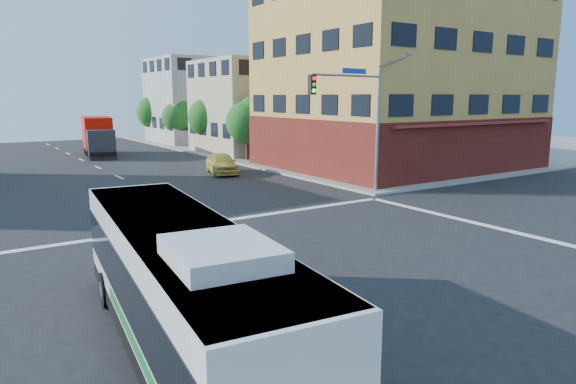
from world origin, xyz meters
TOP-DOWN VIEW (x-y plane):
  - ground at (0.00, 0.00)m, footprint 120.00×120.00m
  - sidewalk_ne at (35.00, 35.00)m, footprint 50.00×50.00m
  - corner_building_ne at (19.99, 18.48)m, footprint 18.10×15.44m
  - building_east_near at (16.98, 33.98)m, footprint 12.06×10.06m
  - building_east_far at (16.98, 47.98)m, footprint 12.06×10.06m
  - signal_mast_ne at (9.08, 10.62)m, footprint 7.91×1.13m
  - street_tree_a at (11.90, 27.92)m, footprint 3.60×3.60m
  - street_tree_b at (11.90, 35.92)m, footprint 3.80×3.80m
  - street_tree_c at (11.90, 43.92)m, footprint 3.40×3.40m
  - street_tree_d at (11.90, 51.92)m, footprint 4.00×4.00m
  - transit_bus at (-5.83, -1.01)m, footprint 3.50×11.02m
  - box_truck at (2.14, 39.44)m, footprint 3.51×8.29m
  - parked_car at (6.69, 22.55)m, footprint 2.89×4.81m

SIDE VIEW (x-z plane):
  - ground at x=0.00m, z-range 0.00..0.00m
  - sidewalk_ne at x=35.00m, z-range 0.00..0.15m
  - parked_car at x=6.69m, z-range 0.00..1.53m
  - transit_bus at x=-5.83m, z-range -0.04..3.17m
  - box_truck at x=2.14m, z-range -0.05..3.56m
  - street_tree_c at x=11.90m, z-range 0.82..6.11m
  - street_tree_a at x=11.90m, z-range 0.83..6.35m
  - street_tree_b at x=11.90m, z-range 0.85..6.65m
  - street_tree_d at x=11.90m, z-range 0.87..6.90m
  - building_east_near at x=16.98m, z-range 0.01..9.01m
  - signal_mast_ne at x=9.08m, z-range 0.95..9.02m
  - building_east_far at x=16.98m, z-range 0.01..10.01m
  - corner_building_ne at x=19.99m, z-range -1.11..12.89m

